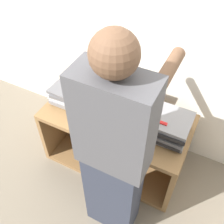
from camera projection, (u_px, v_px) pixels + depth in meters
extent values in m
plane|color=#756B5B|center=(101.00, 183.00, 2.23)|extent=(12.00, 12.00, 0.00)
cube|color=silver|center=(144.00, 14.00, 1.80)|extent=(8.00, 0.05, 2.40)
cube|color=olive|center=(117.00, 117.00, 2.02)|extent=(1.14, 0.59, 0.04)
cube|color=olive|center=(116.00, 156.00, 2.40)|extent=(1.14, 0.59, 0.04)
cube|color=olive|center=(62.00, 117.00, 2.39)|extent=(0.04, 0.59, 0.49)
cube|color=olive|center=(180.00, 164.00, 2.04)|extent=(0.04, 0.59, 0.49)
cube|color=olive|center=(130.00, 117.00, 2.38)|extent=(1.07, 0.04, 0.49)
cube|color=gray|center=(117.00, 115.00, 2.00)|extent=(0.34, 0.27, 0.02)
cube|color=#28282B|center=(118.00, 113.00, 2.00)|extent=(0.28, 0.15, 0.00)
cube|color=gray|center=(127.00, 88.00, 2.00)|extent=(0.34, 0.06, 0.27)
cube|color=black|center=(127.00, 88.00, 2.00)|extent=(0.30, 0.05, 0.23)
cube|color=gray|center=(77.00, 99.00, 2.12)|extent=(0.34, 0.27, 0.03)
cube|color=gray|center=(76.00, 97.00, 2.09)|extent=(0.35, 0.28, 0.03)
cube|color=#B7B7BC|center=(75.00, 95.00, 2.08)|extent=(0.35, 0.28, 0.03)
cube|color=slate|center=(77.00, 92.00, 2.06)|extent=(0.35, 0.28, 0.03)
cube|color=slate|center=(74.00, 89.00, 2.04)|extent=(0.35, 0.28, 0.03)
cube|color=gray|center=(163.00, 131.00, 1.89)|extent=(0.35, 0.28, 0.03)
cube|color=#232326|center=(163.00, 129.00, 1.86)|extent=(0.35, 0.28, 0.03)
cube|color=slate|center=(164.00, 127.00, 1.84)|extent=(0.34, 0.27, 0.03)
cube|color=#232326|center=(165.00, 123.00, 1.83)|extent=(0.35, 0.28, 0.03)
cube|color=#232326|center=(165.00, 122.00, 1.80)|extent=(0.34, 0.27, 0.03)
cube|color=gray|center=(167.00, 118.00, 1.79)|extent=(0.34, 0.27, 0.03)
cube|color=#2D3342|center=(113.00, 191.00, 1.77)|extent=(0.34, 0.20, 0.76)
cube|color=#4C4C51|center=(114.00, 124.00, 1.28)|extent=(0.40, 0.20, 0.60)
sphere|color=brown|center=(114.00, 54.00, 0.99)|extent=(0.21, 0.21, 0.21)
cylinder|color=brown|center=(109.00, 53.00, 1.34)|extent=(0.07, 0.32, 0.07)
cylinder|color=brown|center=(169.00, 70.00, 1.24)|extent=(0.07, 0.32, 0.07)
cube|color=red|center=(163.00, 123.00, 1.73)|extent=(0.06, 0.02, 0.01)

